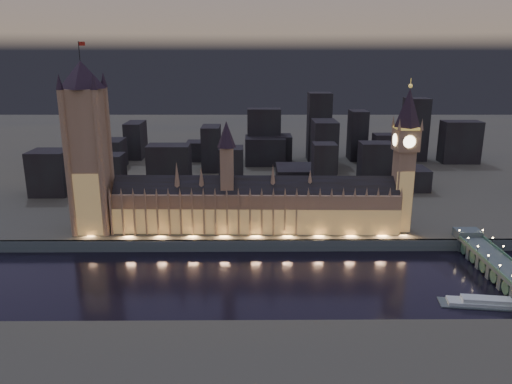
{
  "coord_description": "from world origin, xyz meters",
  "views": [
    {
      "loc": [
        2.2,
        -275.51,
        131.85
      ],
      "look_at": [
        5.0,
        55.0,
        38.0
      ],
      "focal_mm": 35.0,
      "sensor_mm": 36.0,
      "label": 1
    }
  ],
  "objects_px": {
    "westminster_bridge": "(500,270)",
    "river_boat": "(486,303)",
    "palace_of_westminster": "(254,205)",
    "victoria_tower": "(87,141)",
    "elizabeth_tower": "(405,148)"
  },
  "relations": [
    {
      "from": "palace_of_westminster",
      "to": "victoria_tower",
      "type": "bearing_deg",
      "value": 179.91
    },
    {
      "from": "westminster_bridge",
      "to": "river_boat",
      "type": "xyz_separation_m",
      "value": [
        -22.57,
        -32.15,
        -4.44
      ]
    },
    {
      "from": "palace_of_westminster",
      "to": "river_boat",
      "type": "relative_size",
      "value": 4.07
    },
    {
      "from": "victoria_tower",
      "to": "westminster_bridge",
      "type": "bearing_deg",
      "value": -14.09
    },
    {
      "from": "westminster_bridge",
      "to": "river_boat",
      "type": "height_order",
      "value": "westminster_bridge"
    },
    {
      "from": "elizabeth_tower",
      "to": "westminster_bridge",
      "type": "distance_m",
      "value": 99.1
    },
    {
      "from": "palace_of_westminster",
      "to": "elizabeth_tower",
      "type": "distance_m",
      "value": 111.74
    },
    {
      "from": "victoria_tower",
      "to": "river_boat",
      "type": "bearing_deg",
      "value": -22.29
    },
    {
      "from": "palace_of_westminster",
      "to": "elizabeth_tower",
      "type": "xyz_separation_m",
      "value": [
        104.02,
        0.17,
        40.81
      ]
    },
    {
      "from": "westminster_bridge",
      "to": "victoria_tower",
      "type": "bearing_deg",
      "value": 165.91
    },
    {
      "from": "palace_of_westminster",
      "to": "westminster_bridge",
      "type": "height_order",
      "value": "palace_of_westminster"
    },
    {
      "from": "westminster_bridge",
      "to": "river_boat",
      "type": "relative_size",
      "value": 2.27
    },
    {
      "from": "river_boat",
      "to": "victoria_tower",
      "type": "bearing_deg",
      "value": 157.71
    },
    {
      "from": "palace_of_westminster",
      "to": "river_boat",
      "type": "height_order",
      "value": "palace_of_westminster"
    },
    {
      "from": "palace_of_westminster",
      "to": "river_boat",
      "type": "xyz_separation_m",
      "value": [
        123.9,
        -97.35,
        -24.81
      ]
    }
  ]
}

